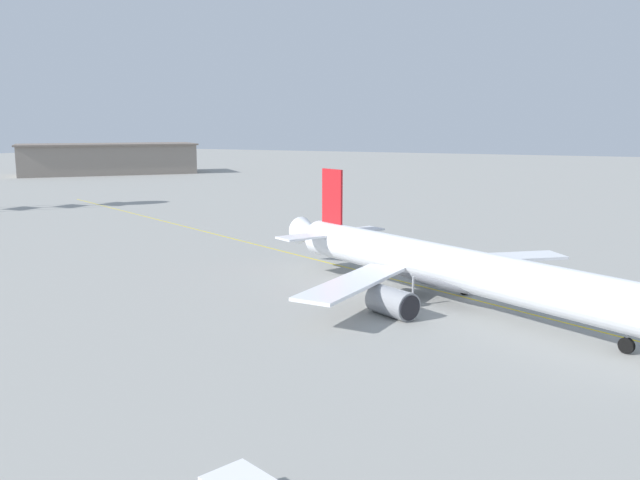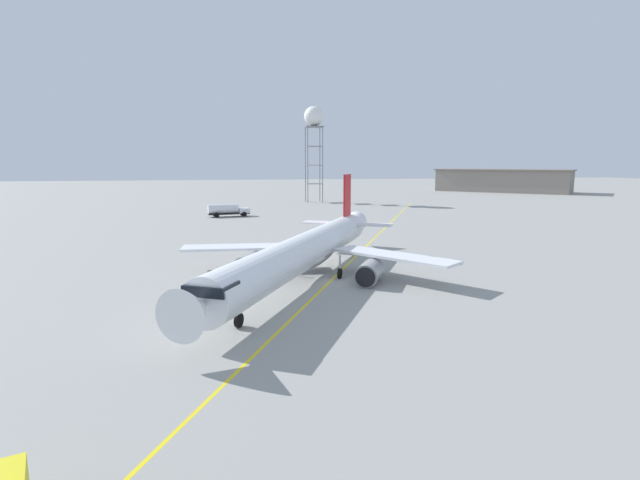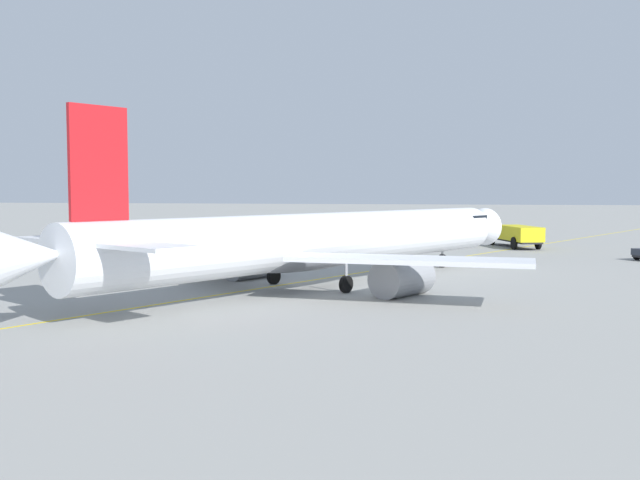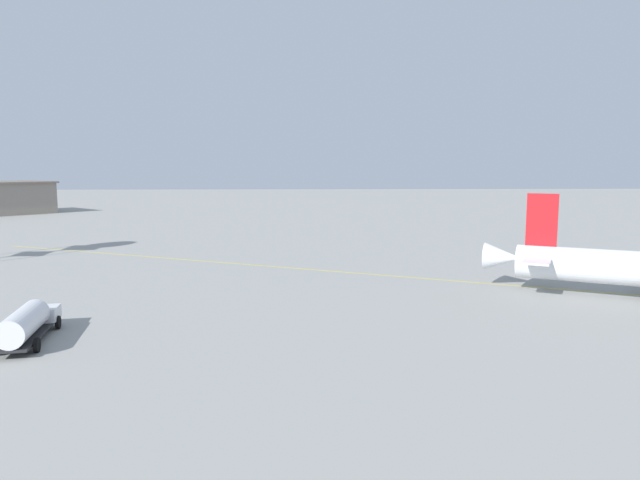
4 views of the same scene
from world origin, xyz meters
TOP-DOWN VIEW (x-y plane):
  - fuel_tanker_truck at (-9.39, 63.11)m, footprint 9.57×4.05m

SIDE VIEW (x-z plane):
  - fuel_tanker_truck at x=-9.39m, z-range 0.14..3.01m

